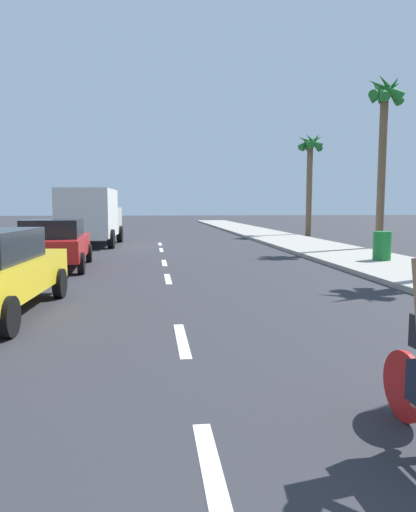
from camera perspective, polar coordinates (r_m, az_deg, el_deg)
The scene contains 13 objects.
ground_plane at distance 18.44m, azimuth -5.51°, elevation -0.11°, with size 160.00×160.00×0.00m, color #2D2D33.
sidewalk_strip at distance 21.80m, azimuth 13.65°, elevation 0.89°, with size 3.60×80.00×0.14m, color #9E998E.
lane_stripe_1 at distance 3.76m, azimuth 0.78°, elevation -25.75°, with size 0.16×1.80×0.01m, color white.
lane_stripe_2 at distance 7.11m, azimuth -3.20°, elevation -10.12°, with size 0.16×1.80×0.01m, color white.
lane_stripe_3 at distance 12.87m, azimuth -4.90°, elevation -2.78°, with size 0.16×1.80×0.01m, color white.
lane_stripe_4 at distance 16.49m, azimuth -5.35°, elevation -0.83°, with size 0.16×1.80×0.01m, color white.
lane_stripe_5 at distance 21.32m, azimuth -5.70°, elevation 0.74°, with size 0.16×1.80×0.01m, color white.
lane_stripe_6 at distance 24.61m, azimuth -5.87°, elevation 1.46°, with size 0.16×1.80×0.01m, color white.
parked_car_red at distance 15.66m, azimuth -18.16°, elevation 1.60°, with size 2.24×4.54×1.57m.
delivery_truck at distance 24.31m, azimuth -14.06°, elevation 4.79°, with size 2.85×6.32×2.80m.
palm_tree_far at distance 22.57m, azimuth 20.62°, elevation 15.68°, with size 1.86×1.61×7.67m.
palm_tree_distant at distance 32.05m, azimuth 12.33°, elevation 11.66°, with size 1.92×1.91×6.77m.
trash_bin_far at distance 17.09m, azimuth 20.42°, elevation 1.17°, with size 0.60×0.60×0.98m, color #19722D.
Camera 1 is at (-0.43, 1.67, 1.99)m, focal length 32.87 mm.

